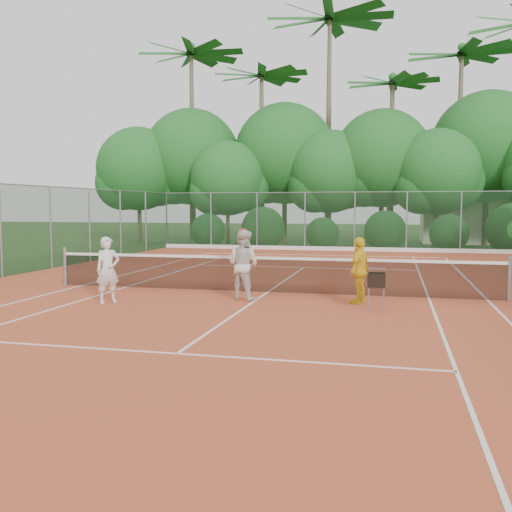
{
  "coord_description": "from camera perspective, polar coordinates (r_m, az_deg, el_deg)",
  "views": [
    {
      "loc": [
        3.22,
        -14.53,
        2.3
      ],
      "look_at": [
        0.0,
        -1.2,
        1.1
      ],
      "focal_mm": 40.0,
      "sensor_mm": 36.0,
      "label": 1
    }
  ],
  "objects": [
    {
      "name": "ground",
      "position": [
        15.06,
        1.07,
        -3.79
      ],
      "size": [
        120.0,
        120.0,
        0.0
      ],
      "primitive_type": "plane",
      "color": "#234418",
      "rests_on": "ground"
    },
    {
      "name": "clay_court",
      "position": [
        15.06,
        1.07,
        -3.75
      ],
      "size": [
        18.0,
        36.0,
        0.02
      ],
      "primitive_type": "cube",
      "color": "#B84D2A",
      "rests_on": "ground"
    },
    {
      "name": "club_building",
      "position": [
        38.97,
        22.14,
        3.46
      ],
      "size": [
        8.0,
        5.0,
        3.0
      ],
      "primitive_type": "cube",
      "color": "beige",
      "rests_on": "ground"
    },
    {
      "name": "tennis_net",
      "position": [
        14.99,
        1.07,
        -1.77
      ],
      "size": [
        11.97,
        0.1,
        1.1
      ],
      "color": "gray",
      "rests_on": "clay_court"
    },
    {
      "name": "player_white",
      "position": [
        13.89,
        -14.59,
        -1.35
      ],
      "size": [
        0.66,
        0.67,
        1.56
      ],
      "primitive_type": "imported",
      "rotation": [
        0.0,
        0.0,
        0.81
      ],
      "color": "silver",
      "rests_on": "clay_court"
    },
    {
      "name": "player_center_grp",
      "position": [
        13.91,
        -1.28,
        -0.86
      ],
      "size": [
        1.0,
        0.89,
        1.74
      ],
      "color": "beige",
      "rests_on": "clay_court"
    },
    {
      "name": "player_yellow",
      "position": [
        13.56,
        10.31,
        -1.43
      ],
      "size": [
        0.65,
        0.99,
        1.56
      ],
      "primitive_type": "imported",
      "rotation": [
        0.0,
        0.0,
        -1.89
      ],
      "color": "yellow",
      "rests_on": "clay_court"
    },
    {
      "name": "ball_hopper",
      "position": [
        12.71,
        11.97,
        -2.45
      ],
      "size": [
        0.36,
        0.36,
        0.83
      ],
      "rotation": [
        0.0,
        0.0,
        0.26
      ],
      "color": "gray",
      "rests_on": "clay_court"
    },
    {
      "name": "stray_ball_a",
      "position": [
        27.99,
        0.77,
        0.4
      ],
      "size": [
        0.07,
        0.07,
        0.07
      ],
      "primitive_type": "sphere",
      "color": "#A7C62E",
      "rests_on": "clay_court"
    },
    {
      "name": "stray_ball_b",
      "position": [
        25.67,
        0.97,
        -0.02
      ],
      "size": [
        0.07,
        0.07,
        0.07
      ],
      "primitive_type": "sphere",
      "color": "#DCEE37",
      "rests_on": "clay_court"
    },
    {
      "name": "stray_ball_c",
      "position": [
        25.02,
        11.51,
        -0.25
      ],
      "size": [
        0.07,
        0.07,
        0.07
      ],
      "primitive_type": "sphere",
      "color": "yellow",
      "rests_on": "clay_court"
    },
    {
      "name": "court_markings",
      "position": [
        15.06,
        1.07,
        -3.7
      ],
      "size": [
        11.03,
        23.83,
        0.01
      ],
      "color": "white",
      "rests_on": "clay_court"
    },
    {
      "name": "fence_back",
      "position": [
        29.71,
        7.36,
        3.46
      ],
      "size": [
        18.07,
        0.07,
        3.0
      ],
      "color": "#19381E",
      "rests_on": "clay_court"
    },
    {
      "name": "tropical_treeline",
      "position": [
        34.91,
        10.74,
        9.54
      ],
      "size": [
        32.1,
        8.49,
        15.03
      ],
      "color": "brown",
      "rests_on": "ground"
    }
  ]
}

